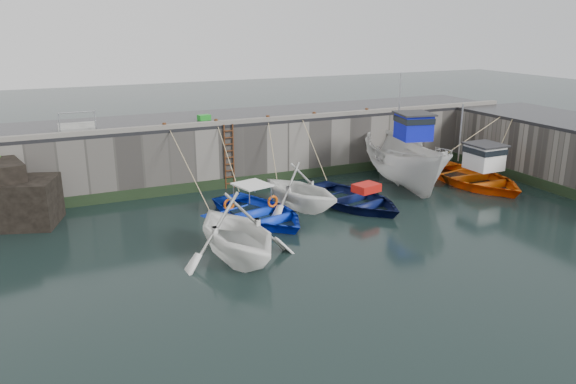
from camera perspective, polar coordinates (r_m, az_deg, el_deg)
name	(u,v)px	position (r m, az deg, el deg)	size (l,w,h in m)	color
ground	(373,254)	(20.41, 8.62, -6.21)	(120.00, 120.00, 0.00)	black
quay_back	(249,145)	(30.68, -3.98, 4.79)	(30.00, 5.00, 3.00)	slate
road_back	(248,116)	(30.39, -4.05, 7.70)	(30.00, 5.00, 0.16)	black
kerb_back	(265,119)	(28.20, -2.36, 7.37)	(30.00, 0.30, 0.20)	slate
algae_back	(267,179)	(28.68, -2.15, 1.38)	(30.00, 0.08, 0.50)	black
algae_right	(557,189)	(29.82, 25.63, 0.28)	(0.08, 15.00, 0.50)	black
ladder	(229,157)	(27.64, -5.99, 3.57)	(0.51, 0.08, 3.20)	#3F1E0F
boat_near_white	(237,257)	(19.96, -5.22, -6.63)	(4.29, 4.97, 2.62)	white
boat_near_white_rope	(196,212)	(24.79, -9.37, -1.99)	(0.04, 6.35, 3.10)	tan
boat_near_blue	(259,219)	(23.62, -2.92, -2.75)	(3.80, 5.33, 1.10)	#0D30CF
boat_near_blue_rope	(231,195)	(26.93, -5.82, -0.31)	(0.04, 3.54, 3.10)	tan
boat_near_blacktrim	(300,207)	(25.05, 1.18, -1.56)	(3.78, 4.38, 2.31)	white
boat_near_blacktrim_rope	(271,188)	(27.97, -1.78, 0.44)	(0.04, 3.11, 3.10)	tan
boat_near_navy	(353,205)	(25.51, 6.59, -1.32)	(3.87, 5.43, 1.12)	#0A1241
boat_near_navy_rope	(315,184)	(28.61, 2.79, 0.81)	(0.04, 3.55, 3.10)	tan
boat_far_white	(406,163)	(28.60, 11.91, 2.93)	(4.20, 7.80, 5.86)	silver
boat_far_orange	(474,176)	(29.96, 18.38, 1.51)	(4.51, 6.26, 4.28)	#FF650D
fish_crate	(204,117)	(28.86, -8.53, 7.50)	(0.60, 0.39, 0.27)	#198E21
railing	(77,127)	(27.31, -20.65, 6.20)	(1.60, 1.05, 1.00)	#A5A8AD
bollard_a	(164,126)	(26.84, -12.45, 6.58)	(0.18, 0.18, 0.28)	#3F1E0F
bollard_b	(216,122)	(27.46, -7.32, 7.07)	(0.18, 0.18, 0.28)	#3F1E0F
bollard_c	(268,118)	(28.36, -2.06, 7.51)	(0.18, 0.18, 0.28)	#3F1E0F
bollard_d	(314,115)	(29.43, 2.66, 7.86)	(0.18, 0.18, 0.28)	#3F1E0F
bollard_e	(367,111)	(31.00, 8.00, 8.18)	(0.18, 0.18, 0.28)	#3F1E0F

